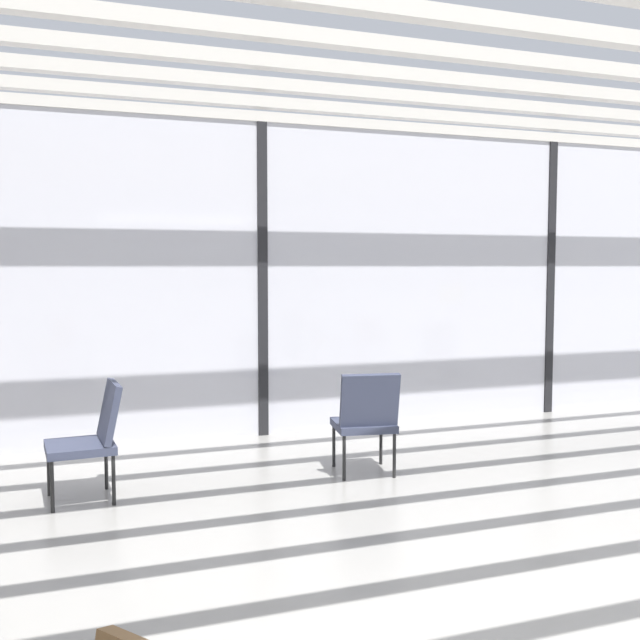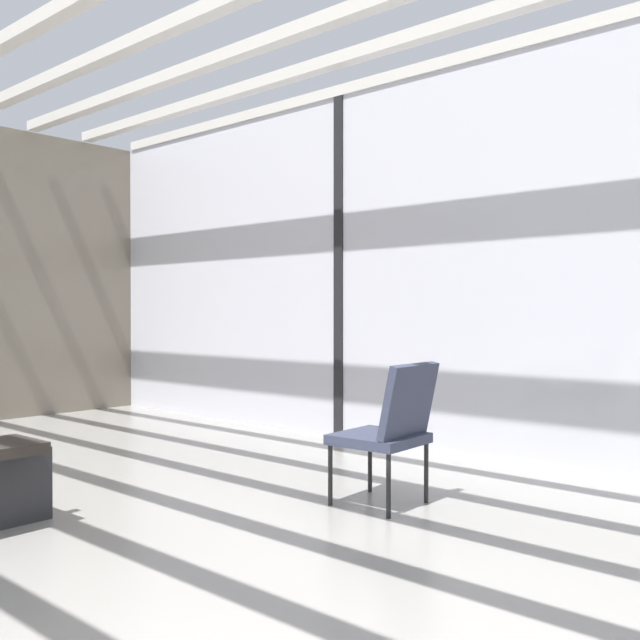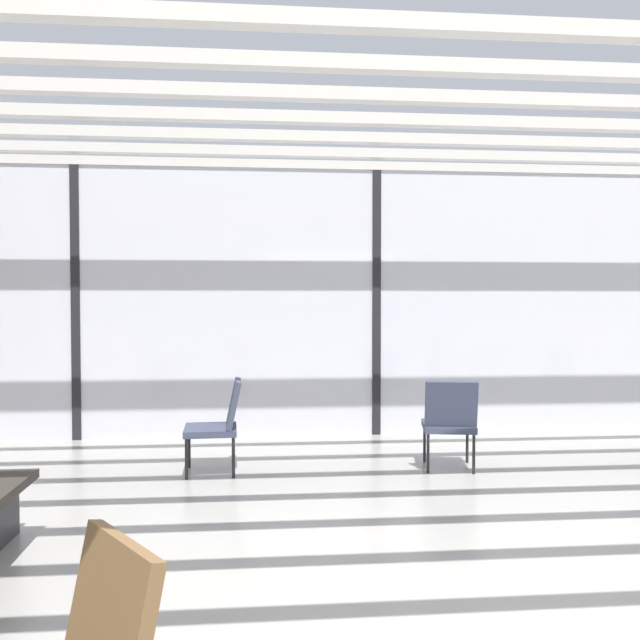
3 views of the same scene
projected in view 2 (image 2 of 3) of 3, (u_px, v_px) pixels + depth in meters
The scene contains 2 objects.
window_mullion_0 at pixel (342, 268), 6.62m from camera, with size 0.10×0.12×3.16m, color black.
lounge_chair_4 at pixel (391, 425), 4.28m from camera, with size 0.55×0.51×0.87m.
Camera 2 is at (0.76, 0.12, 1.18)m, focal length 39.97 mm.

